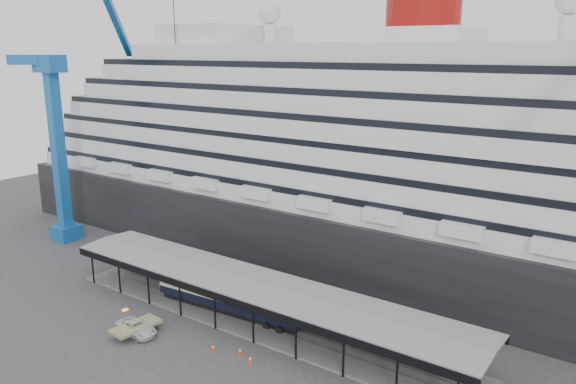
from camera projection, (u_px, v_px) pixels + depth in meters
name	position (u px, v px, depth m)	size (l,w,h in m)	color
ground	(229.00, 339.00, 63.97)	(200.00, 200.00, 0.00)	#38383B
cruise_ship	(366.00, 143.00, 84.70)	(130.00, 30.00, 43.90)	black
platform_canopy	(256.00, 304.00, 67.34)	(56.00, 9.18, 5.30)	slate
crane_blue	(62.00, 125.00, 92.73)	(22.63, 19.19, 47.60)	#175EB2
port_truck	(136.00, 328.00, 64.89)	(2.57, 5.58, 1.55)	silver
pullman_carriage	(230.00, 294.00, 69.64)	(21.01, 4.34, 20.48)	black
traffic_cone_left	(213.00, 348.00, 61.29)	(0.46, 0.46, 0.79)	#F6390D
traffic_cone_mid	(250.00, 359.00, 58.90)	(0.50, 0.50, 0.85)	#DD450C
traffic_cone_right	(240.00, 351.00, 60.59)	(0.44, 0.44, 0.82)	red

